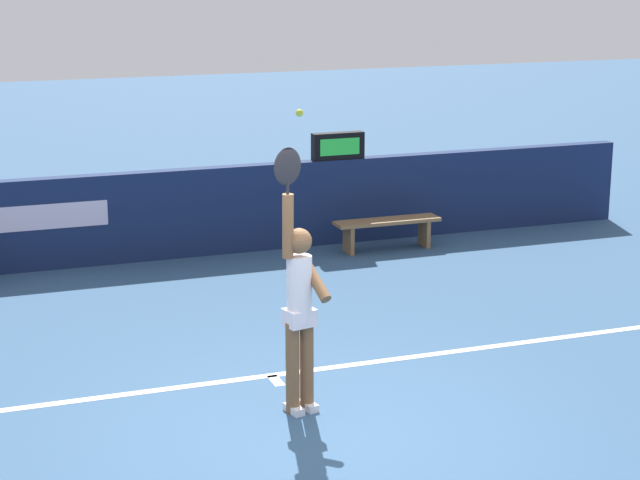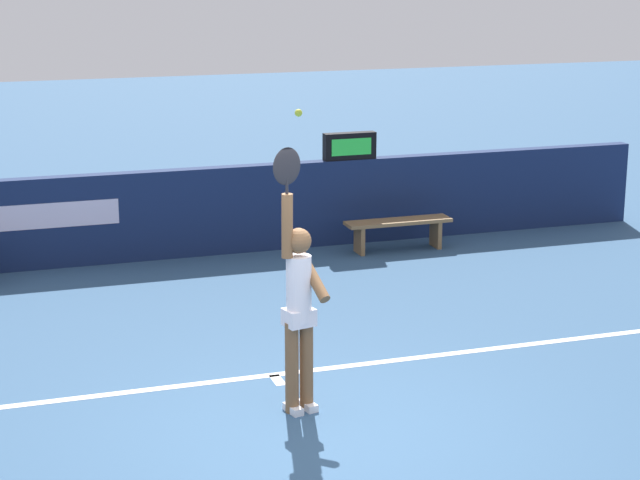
% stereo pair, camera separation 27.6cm
% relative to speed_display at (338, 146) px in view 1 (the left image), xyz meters
% --- Properties ---
extents(ground_plane, '(60.00, 60.00, 0.00)m').
position_rel_speed_display_xyz_m(ground_plane, '(-2.54, -6.39, -1.45)').
color(ground_plane, '#2F5174').
extents(back_wall, '(14.37, 0.23, 1.25)m').
position_rel_speed_display_xyz_m(back_wall, '(-2.55, 0.00, -0.82)').
color(back_wall, '#14234B').
rests_on(back_wall, ground).
extents(speed_display, '(0.78, 0.17, 0.39)m').
position_rel_speed_display_xyz_m(speed_display, '(0.00, 0.00, 0.00)').
color(speed_display, black).
rests_on(speed_display, back_wall).
extents(tennis_player, '(0.50, 0.50, 2.53)m').
position_rel_speed_display_xyz_m(tennis_player, '(-2.55, -5.77, -0.40)').
color(tennis_player, brown).
rests_on(tennis_player, ground).
extents(tennis_ball, '(0.07, 0.07, 0.07)m').
position_rel_speed_display_xyz_m(tennis_ball, '(-2.58, -5.88, 1.38)').
color(tennis_ball, '#CFE739').
extents(courtside_bench_near, '(1.56, 0.36, 0.45)m').
position_rel_speed_display_xyz_m(courtside_bench_near, '(0.52, -0.65, -1.10)').
color(courtside_bench_near, olive).
rests_on(courtside_bench_near, ground).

